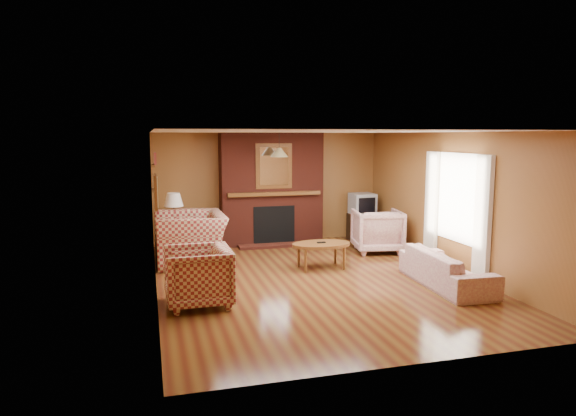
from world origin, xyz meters
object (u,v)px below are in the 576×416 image
object	(u,v)px
plaid_armchair	(198,276)
floral_armchair	(377,231)
fireplace	(271,189)
floral_sofa	(447,268)
tv_stand	(362,227)
plaid_loveseat	(190,238)
coffee_table	(321,246)
table_lamp	(174,207)
side_table	(175,239)
crt_tv	(362,204)

from	to	relation	value
plaid_armchair	floral_armchair	distance (m)	4.51
plaid_armchair	fireplace	bearing A→B (deg)	151.94
floral_sofa	tv_stand	distance (m)	3.66
plaid_loveseat	coffee_table	size ratio (longest dim) A/B	1.35
floral_sofa	plaid_armchair	bearing A→B (deg)	91.70
table_lamp	side_table	bearing A→B (deg)	-90.00
side_table	table_lamp	distance (m)	0.65
plaid_armchair	floral_armchair	world-z (taller)	floral_armchair
floral_sofa	plaid_loveseat	bearing A→B (deg)	58.35
plaid_armchair	crt_tv	size ratio (longest dim) A/B	1.76
fireplace	plaid_armchair	xyz separation A→B (m)	(-1.95, -3.76, -0.77)
plaid_loveseat	side_table	size ratio (longest dim) A/B	2.34
tv_stand	crt_tv	xyz separation A→B (m)	(0.00, -0.01, 0.53)
plaid_loveseat	crt_tv	xyz separation A→B (m)	(3.90, 1.07, 0.36)
side_table	table_lamp	world-z (taller)	table_lamp
side_table	tv_stand	xyz separation A→B (m)	(4.15, 0.35, -0.01)
floral_sofa	tv_stand	bearing A→B (deg)	0.55
fireplace	floral_sofa	xyz separation A→B (m)	(1.90, -3.84, -0.91)
fireplace	table_lamp	xyz separation A→B (m)	(-2.10, -0.53, -0.23)
floral_sofa	coffee_table	distance (m)	2.17
plaid_loveseat	plaid_armchair	size ratio (longest dim) A/B	1.57
coffee_table	side_table	distance (m)	3.03
coffee_table	floral_sofa	bearing A→B (deg)	-44.07
plaid_armchair	floral_sofa	distance (m)	3.85
crt_tv	table_lamp	bearing A→B (deg)	-175.26
floral_sofa	table_lamp	size ratio (longest dim) A/B	3.05
fireplace	crt_tv	xyz separation A→B (m)	(2.05, -0.19, -0.36)
plaid_armchair	floral_sofa	world-z (taller)	plaid_armchair
plaid_armchair	coffee_table	world-z (taller)	plaid_armchair
side_table	crt_tv	bearing A→B (deg)	4.74
fireplace	side_table	world-z (taller)	fireplace
fireplace	tv_stand	distance (m)	2.24
fireplace	coffee_table	world-z (taller)	fireplace
plaid_armchair	floral_sofa	xyz separation A→B (m)	(3.85, -0.08, -0.14)
plaid_armchair	side_table	size ratio (longest dim) A/B	1.49
floral_armchair	table_lamp	xyz separation A→B (m)	(-3.97, 0.83, 0.52)
floral_armchair	fireplace	bearing A→B (deg)	-24.88
plaid_armchair	crt_tv	xyz separation A→B (m)	(4.00, 3.57, 0.41)
fireplace	side_table	xyz separation A→B (m)	(-2.10, -0.53, -0.88)
plaid_loveseat	floral_armchair	xyz separation A→B (m)	(3.72, -0.11, -0.03)
floral_sofa	floral_armchair	bearing A→B (deg)	3.56
floral_armchair	crt_tv	distance (m)	1.25
floral_armchair	tv_stand	size ratio (longest dim) A/B	1.60
plaid_loveseat	plaid_armchair	bearing A→B (deg)	-2.81
plaid_loveseat	table_lamp	distance (m)	0.91
floral_sofa	crt_tv	size ratio (longest dim) A/B	3.68
coffee_table	side_table	xyz separation A→B (m)	(-2.44, 1.80, -0.11)
floral_armchair	crt_tv	xyz separation A→B (m)	(0.18, 1.17, 0.39)
plaid_loveseat	table_lamp	xyz separation A→B (m)	(-0.25, 0.72, 0.49)
plaid_loveseat	plaid_armchair	distance (m)	2.50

